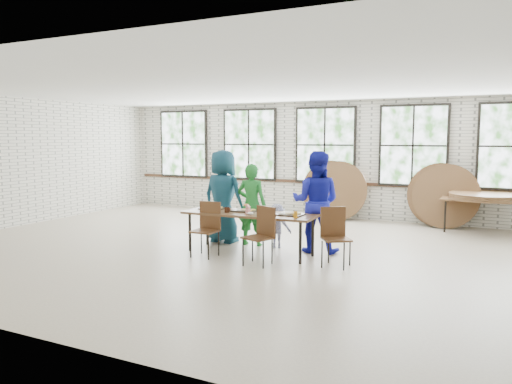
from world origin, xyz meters
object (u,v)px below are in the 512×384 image
Objects in this scene: chair_near_right at (262,230)px; storage_table at (485,202)px; dining_table at (250,215)px; chair_near_left at (207,224)px.

storage_table is (3.18, 4.54, 0.13)m from chair_near_right.
storage_table is at bearing 44.99° from dining_table.
dining_table is 0.78m from chair_near_right.
dining_table is at bearing 152.16° from chair_near_right.
chair_near_left and chair_near_right have the same top height.
chair_near_right is at bearing -124.89° from storage_table.
chair_near_right reaches higher than dining_table.
dining_table is 2.55× the size of chair_near_left.
chair_near_left is 6.18m from storage_table.
dining_table is 2.55× the size of chair_near_right.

